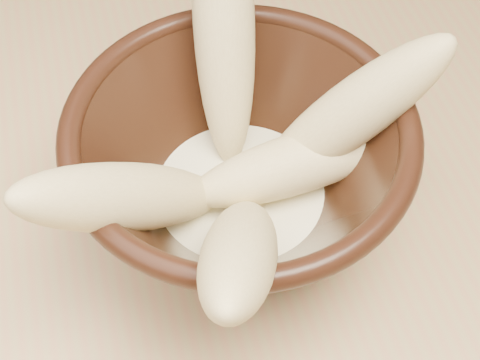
# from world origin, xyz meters

# --- Properties ---
(bowl) EXTENTS (0.23, 0.23, 0.13)m
(bowl) POSITION_xyz_m (0.04, 0.07, 0.82)
(bowl) COLOR black
(bowl) RESTS_ON table
(milk_puddle) EXTENTS (0.13, 0.13, 0.02)m
(milk_puddle) POSITION_xyz_m (0.04, 0.07, 0.79)
(milk_puddle) COLOR #FBF3CA
(milk_puddle) RESTS_ON bowl
(banana_upright) EXTENTS (0.07, 0.15, 0.20)m
(banana_upright) POSITION_xyz_m (0.05, 0.15, 0.89)
(banana_upright) COLOR tan
(banana_upright) RESTS_ON bowl
(banana_left) EXTENTS (0.16, 0.11, 0.15)m
(banana_left) POSITION_xyz_m (-0.04, 0.04, 0.86)
(banana_left) COLOR tan
(banana_left) RESTS_ON bowl
(banana_right) EXTENTS (0.15, 0.06, 0.15)m
(banana_right) POSITION_xyz_m (0.12, 0.07, 0.86)
(banana_right) COLOR tan
(banana_right) RESTS_ON bowl
(banana_across) EXTENTS (0.17, 0.05, 0.05)m
(banana_across) POSITION_xyz_m (0.08, 0.07, 0.83)
(banana_across) COLOR tan
(banana_across) RESTS_ON bowl
(banana_front) EXTENTS (0.10, 0.17, 0.16)m
(banana_front) POSITION_xyz_m (0.02, -0.01, 0.86)
(banana_front) COLOR tan
(banana_front) RESTS_ON bowl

